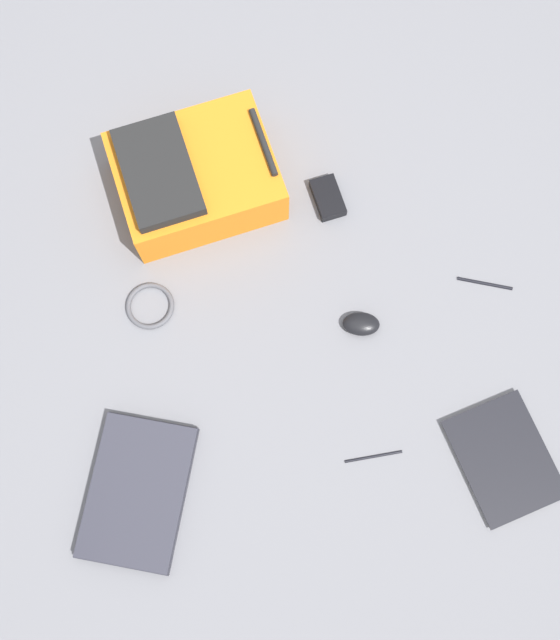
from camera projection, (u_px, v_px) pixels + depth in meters
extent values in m
plane|color=slate|center=(291.00, 313.00, 1.90)|extent=(3.92, 3.92, 0.00)
cube|color=orange|center=(197.00, 177.00, 1.92)|extent=(0.38, 0.44, 0.14)
cube|color=black|center=(158.00, 172.00, 1.83)|extent=(0.30, 0.21, 0.03)
cylinder|color=black|center=(263.00, 142.00, 1.86)|extent=(0.19, 0.05, 0.02)
cube|color=#24242C|center=(138.00, 492.00, 1.78)|extent=(0.40, 0.32, 0.02)
cube|color=#2D2D38|center=(137.00, 492.00, 1.76)|extent=(0.39, 0.32, 0.01)
cube|color=silver|center=(504.00, 459.00, 1.80)|extent=(0.31, 0.26, 0.01)
cube|color=black|center=(505.00, 458.00, 1.79)|extent=(0.32, 0.27, 0.00)
ellipsoid|color=black|center=(361.00, 324.00, 1.87)|extent=(0.08, 0.10, 0.03)
torus|color=#4C4C51|center=(150.00, 306.00, 1.90)|extent=(0.12, 0.12, 0.01)
cube|color=black|center=(328.00, 198.00, 1.96)|extent=(0.12, 0.09, 0.03)
cylinder|color=black|center=(374.00, 456.00, 1.80)|extent=(0.01, 0.14, 0.01)
cylinder|color=black|center=(485.00, 283.00, 1.91)|extent=(0.06, 0.14, 0.01)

